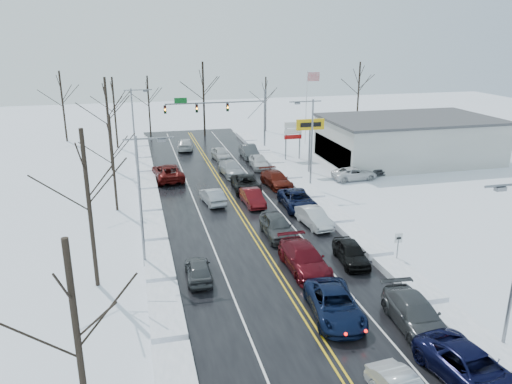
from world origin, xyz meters
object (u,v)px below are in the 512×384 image
object	(u,v)px
oncoming_car_0	(213,203)
tires_plus_sign	(310,128)
traffic_signal_mast	(227,110)
dealership_building	(408,139)
flagpole	(308,102)

from	to	relation	value
oncoming_car_0	tires_plus_sign	bearing A→B (deg)	-153.81
traffic_signal_mast	oncoming_car_0	bearing A→B (deg)	-104.83
traffic_signal_mast	tires_plus_sign	xyz separation A→B (m)	(7.05, -12.00, -0.49)
traffic_signal_mast	dealership_building	bearing A→B (deg)	-25.95
flagpole	traffic_signal_mast	bearing A→B (deg)	-170.27
traffic_signal_mast	dealership_building	xyz separation A→B (m)	(20.53, -9.99, -2.82)
dealership_building	oncoming_car_0	bearing A→B (deg)	-158.33
traffic_signal_mast	flagpole	size ratio (longest dim) A/B	1.33
flagpole	dealership_building	bearing A→B (deg)	-53.73
dealership_building	oncoming_car_0	size ratio (longest dim) A/B	4.77
dealership_building	traffic_signal_mast	bearing A→B (deg)	154.05
tires_plus_sign	oncoming_car_0	size ratio (longest dim) A/B	1.40
tires_plus_sign	dealership_building	world-z (taller)	tires_plus_sign
tires_plus_sign	flagpole	distance (m)	14.79
traffic_signal_mast	flagpole	xyz separation A→B (m)	(11.72, 2.01, 0.45)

